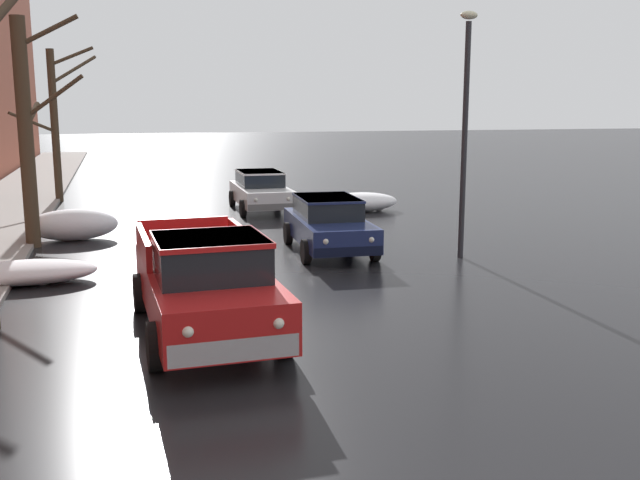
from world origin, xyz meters
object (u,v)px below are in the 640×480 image
Objects in this scene: pickup_truck_red_approaching_near_lane at (205,283)px; street_lamp_post at (465,123)px; bare_tree_mid_block at (27,130)px; sedan_darkblue_parked_kerbside_close at (328,223)px; bare_tree_far_down_block at (56,119)px; sedan_white_parked_kerbside_mid at (261,190)px.

street_lamp_post is at bearing 32.95° from pickup_truck_red_approaching_near_lane.
sedan_darkblue_parked_kerbside_close is (7.42, -2.77, -2.36)m from bare_tree_mid_block.
sedan_darkblue_parked_kerbside_close is at bearing -20.47° from bare_tree_mid_block.
bare_tree_far_down_block is at bearing 100.68° from pickup_truck_red_approaching_near_lane.
bare_tree_mid_block is at bearing 111.73° from pickup_truck_red_approaching_near_lane.
bare_tree_far_down_block is 8.91m from sedan_white_parked_kerbside_mid.
pickup_truck_red_approaching_near_lane is 1.20× the size of sedan_white_parked_kerbside_mid.
sedan_darkblue_parked_kerbside_close is at bearing 151.96° from street_lamp_post.
pickup_truck_red_approaching_near_lane is at bearing -122.81° from sedan_darkblue_parked_kerbside_close.
bare_tree_far_down_block is 1.40× the size of sedan_darkblue_parked_kerbside_close.
pickup_truck_red_approaching_near_lane reaches higher than sedan_white_parked_kerbside_mid.
sedan_white_parked_kerbside_mid is at bearing 91.80° from sedan_darkblue_parked_kerbside_close.
bare_tree_far_down_block is at bearing 126.36° from street_lamp_post.
pickup_truck_red_approaching_near_lane is 0.89× the size of street_lamp_post.
street_lamp_post is (10.40, -4.36, 0.22)m from bare_tree_mid_block.
sedan_white_parked_kerbside_mid is at bearing 35.24° from bare_tree_mid_block.
pickup_truck_red_approaching_near_lane is 14.37m from sedan_white_parked_kerbside_mid.
bare_tree_far_down_block is at bearing 120.60° from sedan_darkblue_parked_kerbside_close.
sedan_white_parked_kerbside_mid is (3.66, 13.89, -0.13)m from pickup_truck_red_approaching_near_lane.
bare_tree_far_down_block is 19.05m from pickup_truck_red_approaching_near_lane.
bare_tree_far_down_block reaches higher than pickup_truck_red_approaching_near_lane.
sedan_darkblue_parked_kerbside_close is at bearing 57.19° from pickup_truck_red_approaching_near_lane.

